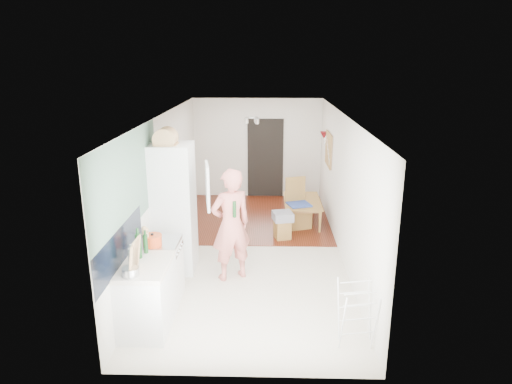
{
  "coord_description": "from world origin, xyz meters",
  "views": [
    {
      "loc": [
        0.28,
        -7.83,
        3.45
      ],
      "look_at": [
        0.05,
        0.2,
        1.08
      ],
      "focal_mm": 32.0,
      "sensor_mm": 36.0,
      "label": 1
    }
  ],
  "objects_px": {
    "drying_rack": "(357,315)",
    "stool": "(282,230)",
    "dining_table": "(303,213)",
    "dining_chair": "(299,204)",
    "person": "(231,215)"
  },
  "relations": [
    {
      "from": "dining_table",
      "to": "dining_chair",
      "type": "bearing_deg",
      "value": 158.24
    },
    {
      "from": "dining_table",
      "to": "dining_chair",
      "type": "xyz_separation_m",
      "value": [
        -0.13,
        -0.32,
        0.32
      ]
    },
    {
      "from": "person",
      "to": "stool",
      "type": "distance_m",
      "value": 2.1
    },
    {
      "from": "person",
      "to": "drying_rack",
      "type": "height_order",
      "value": "person"
    },
    {
      "from": "dining_table",
      "to": "dining_chair",
      "type": "height_order",
      "value": "dining_chair"
    },
    {
      "from": "person",
      "to": "stool",
      "type": "relative_size",
      "value": 5.69
    },
    {
      "from": "dining_chair",
      "to": "drying_rack",
      "type": "relative_size",
      "value": 1.31
    },
    {
      "from": "person",
      "to": "drying_rack",
      "type": "distance_m",
      "value": 2.52
    },
    {
      "from": "dining_chair",
      "to": "stool",
      "type": "bearing_deg",
      "value": -137.26
    },
    {
      "from": "person",
      "to": "stool",
      "type": "xyz_separation_m",
      "value": [
        0.87,
        1.69,
        -0.89
      ]
    },
    {
      "from": "dining_chair",
      "to": "person",
      "type": "bearing_deg",
      "value": -136.35
    },
    {
      "from": "drying_rack",
      "to": "stool",
      "type": "bearing_deg",
      "value": 92.84
    },
    {
      "from": "person",
      "to": "drying_rack",
      "type": "relative_size",
      "value": 2.69
    },
    {
      "from": "dining_table",
      "to": "stool",
      "type": "relative_size",
      "value": 3.13
    },
    {
      "from": "dining_table",
      "to": "dining_chair",
      "type": "distance_m",
      "value": 0.46
    }
  ]
}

